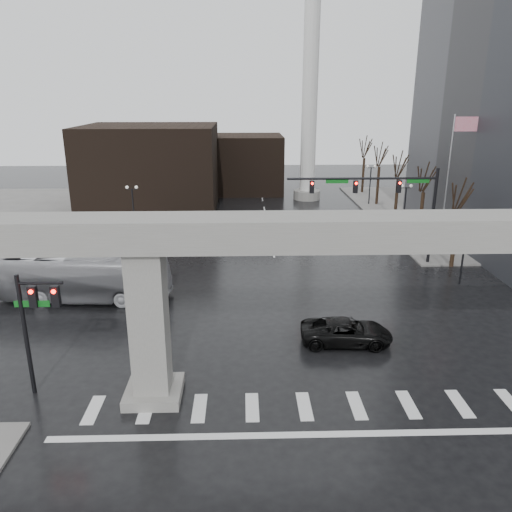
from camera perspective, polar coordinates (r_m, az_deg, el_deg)
The scene contains 24 objects.
ground at distance 24.76m, azimuth 5.27°, elevation -15.41°, with size 160.00×160.00×0.00m, color black.
sidewalk_ne at distance 64.82m, azimuth 24.84°, elevation 4.33°, with size 28.00×36.00×0.15m, color slate.
sidewalk_nw at distance 62.55m, azimuth -23.45°, elevation 4.06°, with size 28.00×36.00×0.15m, color slate.
elevated_guideway at distance 21.94m, azimuth 9.07°, elevation -0.07°, with size 48.00×2.60×8.70m.
building_far_left at distance 64.06m, azimuth -11.90°, elevation 9.96°, with size 16.00×14.00×10.00m, color black.
building_far_mid at distance 73.12m, azimuth -1.04°, elevation 10.51°, with size 10.00×10.00×8.00m, color black.
smokestack at distance 67.06m, azimuth 6.17°, elevation 17.74°, with size 3.60×3.60×30.00m.
signal_mast_arm at distance 41.74m, azimuth 14.88°, elevation 6.71°, with size 12.12×0.43×8.00m.
signal_left_pole at distance 24.92m, azimuth -23.97°, elevation -6.13°, with size 2.30×0.30×6.00m.
flagpole_assembly at distance 46.57m, azimuth 21.51°, elevation 9.32°, with size 2.06×0.12×12.00m.
lamp_right_0 at distance 39.46m, azimuth 22.80°, elevation 1.73°, with size 1.22×0.32×5.11m.
lamp_right_1 at distance 52.14m, azimuth 16.68°, elevation 6.09°, with size 1.22×0.32×5.11m.
lamp_right_2 at distance 65.36m, azimuth 12.95°, elevation 8.69°, with size 1.22×0.32×5.11m.
lamp_left_0 at distance 37.51m, azimuth -18.19°, elevation 1.45°, with size 1.22×0.32×5.11m.
lamp_left_1 at distance 50.68m, azimuth -13.90°, elevation 5.99°, with size 1.22×0.32×5.11m.
lamp_left_2 at distance 64.20m, azimuth -11.36°, elevation 8.63°, with size 1.22×0.32×5.11m.
tree_right_0 at distance 43.58m, azimuth 21.84°, elevation 2.35°, with size 1.09×1.58×7.50m.
tree_right_1 at distance 50.77m, azimuth 18.41°, elevation 4.90°, with size 1.09×1.61×7.67m.
tree_right_2 at distance 58.18m, azimuth 15.81°, elevation 6.79°, with size 1.10×1.63×7.85m.
tree_right_3 at distance 65.72m, azimuth 13.80°, elevation 8.24°, with size 1.11×1.66×8.02m.
tree_right_4 at distance 73.36m, azimuth 12.19°, elevation 9.39°, with size 1.12×1.69×8.19m.
pickup_truck at distance 29.16m, azimuth 10.28°, elevation -8.51°, with size 2.39×5.18×1.44m, color black.
city_bus at distance 36.31m, azimuth -19.43°, elevation -2.18°, with size 2.85×12.16×3.39m, color #A9A9AD.
far_car at distance 47.72m, azimuth 0.47°, elevation 2.34°, with size 1.61×3.99×1.36m, color black.
Camera 1 is at (-2.78, -20.48, 13.63)m, focal length 35.00 mm.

